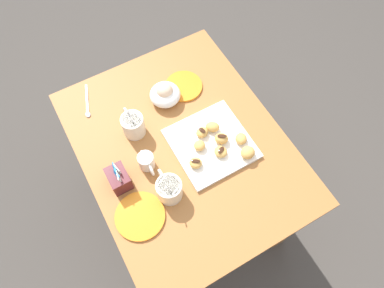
{
  "coord_description": "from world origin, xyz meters",
  "views": [
    {
      "loc": [
        -0.54,
        0.26,
        1.93
      ],
      "look_at": [
        -0.02,
        -0.03,
        0.73
      ],
      "focal_mm": 32.55,
      "sensor_mm": 36.0,
      "label": 1
    }
  ],
  "objects_px": {
    "dining_table": "(184,160)",
    "sugar_caddy": "(119,179)",
    "coffee_mug_cream_left": "(169,189)",
    "beignet_4": "(248,153)",
    "saucer_orange_left": "(140,216)",
    "beignet_6": "(241,139)",
    "beignet_3": "(221,152)",
    "cream_pitcher_white": "(146,161)",
    "pastry_plate_square": "(211,144)",
    "beignet_2": "(221,139)",
    "ice_cream_bowl": "(165,94)",
    "beignet_1": "(202,133)",
    "beignet_5": "(196,163)",
    "coffee_mug_cream_right": "(133,124)",
    "beignet_7": "(213,127)",
    "beignet_0": "(200,146)",
    "saucer_orange_right": "(184,86)"
  },
  "relations": [
    {
      "from": "dining_table",
      "to": "sugar_caddy",
      "type": "height_order",
      "value": "sugar_caddy"
    },
    {
      "from": "coffee_mug_cream_right",
      "to": "sugar_caddy",
      "type": "xyz_separation_m",
      "value": [
        -0.17,
        0.14,
        -0.01
      ]
    },
    {
      "from": "dining_table",
      "to": "beignet_0",
      "type": "bearing_deg",
      "value": -132.93
    },
    {
      "from": "beignet_6",
      "to": "beignet_5",
      "type": "bearing_deg",
      "value": 90.5
    },
    {
      "from": "sugar_caddy",
      "to": "beignet_7",
      "type": "relative_size",
      "value": 1.94
    },
    {
      "from": "coffee_mug_cream_left",
      "to": "ice_cream_bowl",
      "type": "relative_size",
      "value": 1.13
    },
    {
      "from": "beignet_2",
      "to": "ice_cream_bowl",
      "type": "bearing_deg",
      "value": 18.26
    },
    {
      "from": "saucer_orange_right",
      "to": "cream_pitcher_white",
      "type": "bearing_deg",
      "value": 130.43
    },
    {
      "from": "coffee_mug_cream_right",
      "to": "beignet_6",
      "type": "relative_size",
      "value": 2.98
    },
    {
      "from": "beignet_7",
      "to": "coffee_mug_cream_left",
      "type": "bearing_deg",
      "value": 118.52
    },
    {
      "from": "coffee_mug_cream_right",
      "to": "beignet_7",
      "type": "distance_m",
      "value": 0.31
    },
    {
      "from": "cream_pitcher_white",
      "to": "beignet_3",
      "type": "height_order",
      "value": "cream_pitcher_white"
    },
    {
      "from": "saucer_orange_left",
      "to": "beignet_4",
      "type": "relative_size",
      "value": 3.22
    },
    {
      "from": "sugar_caddy",
      "to": "beignet_3",
      "type": "xyz_separation_m",
      "value": [
        -0.09,
        -0.38,
        -0.01
      ]
    },
    {
      "from": "beignet_4",
      "to": "beignet_7",
      "type": "xyz_separation_m",
      "value": [
        0.16,
        0.06,
        -0.0
      ]
    },
    {
      "from": "beignet_2",
      "to": "beignet_6",
      "type": "distance_m",
      "value": 0.08
    },
    {
      "from": "beignet_5",
      "to": "beignet_6",
      "type": "height_order",
      "value": "beignet_6"
    },
    {
      "from": "ice_cream_bowl",
      "to": "beignet_7",
      "type": "bearing_deg",
      "value": -157.91
    },
    {
      "from": "beignet_1",
      "to": "beignet_7",
      "type": "height_order",
      "value": "beignet_7"
    },
    {
      "from": "beignet_3",
      "to": "beignet_5",
      "type": "distance_m",
      "value": 0.11
    },
    {
      "from": "ice_cream_bowl",
      "to": "beignet_2",
      "type": "bearing_deg",
      "value": -161.74
    },
    {
      "from": "sugar_caddy",
      "to": "beignet_6",
      "type": "xyz_separation_m",
      "value": [
        -0.08,
        -0.48,
        -0.01
      ]
    },
    {
      "from": "ice_cream_bowl",
      "to": "beignet_5",
      "type": "xyz_separation_m",
      "value": [
        -0.33,
        0.04,
        -0.01
      ]
    },
    {
      "from": "saucer_orange_left",
      "to": "beignet_7",
      "type": "height_order",
      "value": "beignet_7"
    },
    {
      "from": "coffee_mug_cream_left",
      "to": "beignet_4",
      "type": "relative_size",
      "value": 2.58
    },
    {
      "from": "beignet_0",
      "to": "beignet_4",
      "type": "relative_size",
      "value": 0.79
    },
    {
      "from": "beignet_1",
      "to": "coffee_mug_cream_right",
      "type": "bearing_deg",
      "value": 55.1
    },
    {
      "from": "coffee_mug_cream_left",
      "to": "beignet_7",
      "type": "height_order",
      "value": "coffee_mug_cream_left"
    },
    {
      "from": "cream_pitcher_white",
      "to": "pastry_plate_square",
      "type": "bearing_deg",
      "value": -99.27
    },
    {
      "from": "sugar_caddy",
      "to": "beignet_0",
      "type": "bearing_deg",
      "value": -94.31
    },
    {
      "from": "sugar_caddy",
      "to": "beignet_0",
      "type": "distance_m",
      "value": 0.32
    },
    {
      "from": "beignet_1",
      "to": "beignet_5",
      "type": "bearing_deg",
      "value": 138.98
    },
    {
      "from": "beignet_0",
      "to": "beignet_1",
      "type": "bearing_deg",
      "value": -41.06
    },
    {
      "from": "coffee_mug_cream_right",
      "to": "beignet_7",
      "type": "xyz_separation_m",
      "value": [
        -0.15,
        -0.27,
        -0.02
      ]
    },
    {
      "from": "sugar_caddy",
      "to": "ice_cream_bowl",
      "type": "xyz_separation_m",
      "value": [
        0.25,
        -0.32,
        -0.0
      ]
    },
    {
      "from": "saucer_orange_left",
      "to": "beignet_3",
      "type": "bearing_deg",
      "value": -80.17
    },
    {
      "from": "pastry_plate_square",
      "to": "coffee_mug_cream_right",
      "type": "xyz_separation_m",
      "value": [
        0.2,
        0.23,
        0.04
      ]
    },
    {
      "from": "coffee_mug_cream_left",
      "to": "ice_cream_bowl",
      "type": "height_order",
      "value": "coffee_mug_cream_left"
    },
    {
      "from": "dining_table",
      "to": "ice_cream_bowl",
      "type": "xyz_separation_m",
      "value": [
        0.23,
        -0.04,
        0.18
      ]
    },
    {
      "from": "coffee_mug_cream_right",
      "to": "beignet_6",
      "type": "distance_m",
      "value": 0.42
    },
    {
      "from": "dining_table",
      "to": "ice_cream_bowl",
      "type": "bearing_deg",
      "value": -10.29
    },
    {
      "from": "sugar_caddy",
      "to": "beignet_0",
      "type": "xyz_separation_m",
      "value": [
        -0.02,
        -0.32,
        -0.01
      ]
    },
    {
      "from": "saucer_orange_left",
      "to": "beignet_6",
      "type": "height_order",
      "value": "beignet_6"
    },
    {
      "from": "beignet_6",
      "to": "dining_table",
      "type": "bearing_deg",
      "value": 64.11
    },
    {
      "from": "saucer_orange_left",
      "to": "beignet_4",
      "type": "bearing_deg",
      "value": -88.73
    },
    {
      "from": "cream_pitcher_white",
      "to": "beignet_2",
      "type": "xyz_separation_m",
      "value": [
        -0.05,
        -0.29,
        -0.0
      ]
    },
    {
      "from": "coffee_mug_cream_right",
      "to": "cream_pitcher_white",
      "type": "xyz_separation_m",
      "value": [
        -0.16,
        0.02,
        -0.01
      ]
    },
    {
      "from": "beignet_6",
      "to": "beignet_2",
      "type": "bearing_deg",
      "value": 61.31
    },
    {
      "from": "beignet_2",
      "to": "beignet_5",
      "type": "relative_size",
      "value": 1.08
    },
    {
      "from": "dining_table",
      "to": "beignet_0",
      "type": "height_order",
      "value": "beignet_0"
    }
  ]
}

